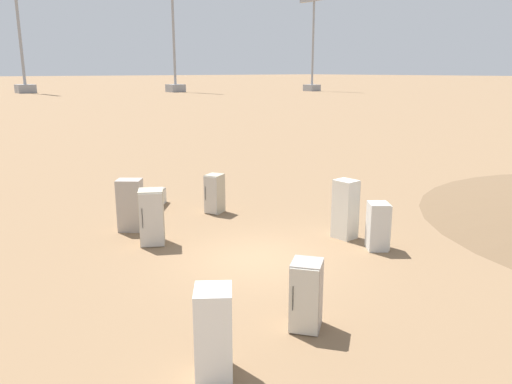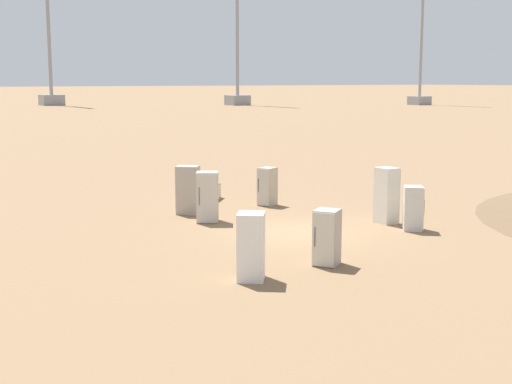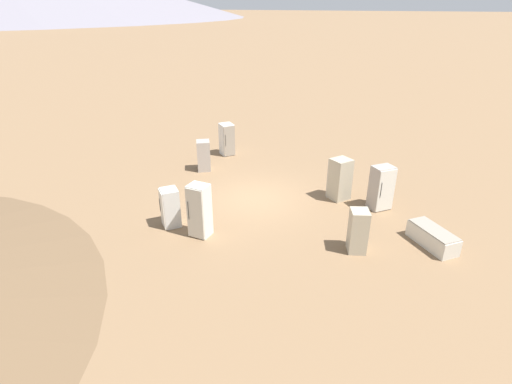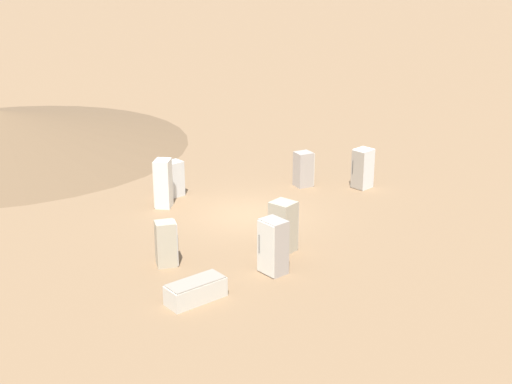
# 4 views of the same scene
# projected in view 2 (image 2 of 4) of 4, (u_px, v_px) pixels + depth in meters

# --- Properties ---
(ground_plane) EXTENTS (1000.00, 1000.00, 0.00)m
(ground_plane) POSITION_uv_depth(u_px,v_px,m) (298.00, 232.00, 22.73)
(ground_plane) COLOR #846647
(power_pylon_0) EXTENTS (9.64, 3.30, 27.53)m
(power_pylon_0) POSITION_uv_depth(u_px,v_px,m) (421.00, 60.00, 136.40)
(power_pylon_0) COLOR gray
(power_pylon_0) RESTS_ON ground_plane
(power_pylon_1) EXTENTS (10.95, 3.76, 31.30)m
(power_pylon_1) POSITION_uv_depth(u_px,v_px,m) (237.00, 53.00, 134.74)
(power_pylon_1) COLOR gray
(power_pylon_1) RESTS_ON ground_plane
(power_pylon_2) EXTENTS (11.71, 4.01, 33.46)m
(power_pylon_2) POSITION_uv_depth(u_px,v_px,m) (49.00, 49.00, 133.17)
(power_pylon_2) COLOR gray
(power_pylon_2) RESTS_ON ground_plane
(discarded_fridge_0) EXTENTS (0.98, 1.00, 1.75)m
(discarded_fridge_0) POSITION_uv_depth(u_px,v_px,m) (188.00, 190.00, 25.75)
(discarded_fridge_0) COLOR #A89E93
(discarded_fridge_0) RESTS_ON ground_plane
(discarded_fridge_1) EXTENTS (0.87, 0.87, 1.44)m
(discarded_fridge_1) POSITION_uv_depth(u_px,v_px,m) (413.00, 208.00, 22.95)
(discarded_fridge_1) COLOR silver
(discarded_fridge_1) RESTS_ON ground_plane
(discarded_fridge_2) EXTENTS (1.00, 0.99, 1.73)m
(discarded_fridge_2) POSITION_uv_depth(u_px,v_px,m) (207.00, 197.00, 24.27)
(discarded_fridge_2) COLOR #B2A88E
(discarded_fridge_2) RESTS_ON ground_plane
(discarded_fridge_3) EXTENTS (0.78, 0.83, 1.47)m
(discarded_fridge_3) POSITION_uv_depth(u_px,v_px,m) (267.00, 186.00, 27.52)
(discarded_fridge_3) COLOR #B2A88E
(discarded_fridge_3) RESTS_ON ground_plane
(discarded_fridge_4) EXTENTS (0.69, 0.65, 1.90)m
(discarded_fridge_4) POSITION_uv_depth(u_px,v_px,m) (387.00, 195.00, 24.06)
(discarded_fridge_4) COLOR silver
(discarded_fridge_4) RESTS_ON ground_plane
(discarded_fridge_5) EXTENTS (0.90, 0.92, 1.47)m
(discarded_fridge_5) POSITION_uv_depth(u_px,v_px,m) (327.00, 237.00, 18.64)
(discarded_fridge_5) COLOR #A89E93
(discarded_fridge_5) RESTS_ON ground_plane
(discarded_fridge_6) EXTENTS (1.79, 1.69, 0.62)m
(discarded_fridge_6) POSITION_uv_depth(u_px,v_px,m) (208.00, 193.00, 28.64)
(discarded_fridge_6) COLOR beige
(discarded_fridge_6) RESTS_ON ground_plane
(discarded_fridge_7) EXTENTS (0.97, 0.95, 1.66)m
(discarded_fridge_7) POSITION_uv_depth(u_px,v_px,m) (251.00, 246.00, 17.21)
(discarded_fridge_7) COLOR white
(discarded_fridge_7) RESTS_ON ground_plane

